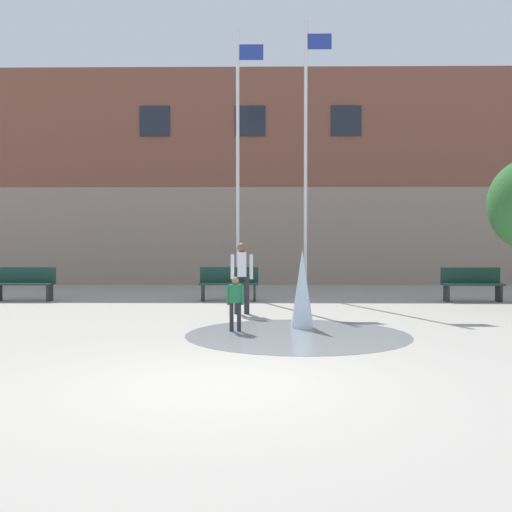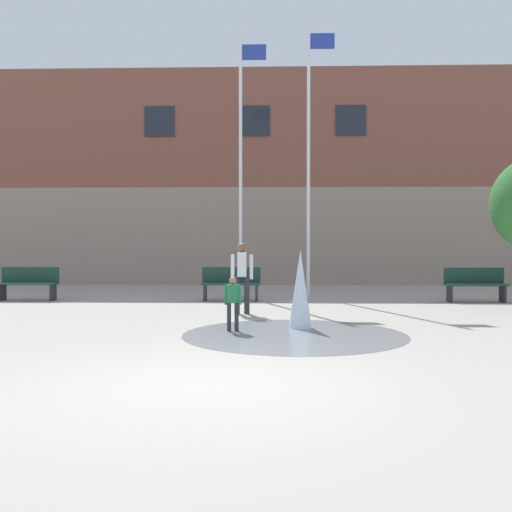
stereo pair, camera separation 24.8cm
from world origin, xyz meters
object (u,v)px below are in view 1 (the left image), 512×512
at_px(park_bench_under_right_flagpole, 229,283).
at_px(flagpole_left, 239,156).
at_px(flagpole_right, 307,150).
at_px(teen_by_trashcan, 242,272).
at_px(child_running, 235,299).
at_px(park_bench_far_right, 472,284).
at_px(park_bench_center, 25,283).

bearing_deg(park_bench_under_right_flagpole, flagpole_left, 81.05).
distance_m(flagpole_left, flagpole_right, 1.99).
xyz_separation_m(teen_by_trashcan, child_running, (-0.02, -2.55, -0.35)).
bearing_deg(park_bench_far_right, flagpole_left, 166.98).
bearing_deg(park_bench_far_right, park_bench_center, 179.95).
bearing_deg(flagpole_left, park_bench_far_right, -13.02).
xyz_separation_m(park_bench_center, flagpole_right, (7.75, 1.45, 3.80)).
distance_m(teen_by_trashcan, flagpole_right, 5.68).
height_order(child_running, flagpole_left, flagpole_left).
bearing_deg(flagpole_left, child_running, -88.16).
bearing_deg(flagpole_right, flagpole_left, 180.00).
height_order(park_bench_center, flagpole_left, flagpole_left).
distance_m(park_bench_far_right, flagpole_left, 7.45).
bearing_deg(flagpole_right, park_bench_under_right_flagpole, -148.20).
height_order(park_bench_under_right_flagpole, park_bench_far_right, same).
relative_size(park_bench_under_right_flagpole, flagpole_right, 0.20).
bearing_deg(park_bench_center, park_bench_far_right, -0.05).
height_order(park_bench_center, teen_by_trashcan, teen_by_trashcan).
distance_m(park_bench_under_right_flagpole, park_bench_far_right, 6.55).
distance_m(park_bench_center, child_running, 8.02).
height_order(teen_by_trashcan, flagpole_right, flagpole_right).
bearing_deg(flagpole_right, child_running, -104.57).
bearing_deg(flagpole_left, park_bench_under_right_flagpole, -98.95).
height_order(teen_by_trashcan, flagpole_left, flagpole_left).
relative_size(teen_by_trashcan, child_running, 1.61).
distance_m(park_bench_center, park_bench_far_right, 12.10).
height_order(teen_by_trashcan, child_running, teen_by_trashcan).
xyz_separation_m(park_bench_under_right_flagpole, park_bench_far_right, (6.55, -0.10, 0.00)).
bearing_deg(teen_by_trashcan, flagpole_right, 155.35).
distance_m(teen_by_trashcan, flagpole_left, 5.32).
bearing_deg(park_bench_center, child_running, -41.81).
bearing_deg(park_bench_under_right_flagpole, flagpole_right, 31.80).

